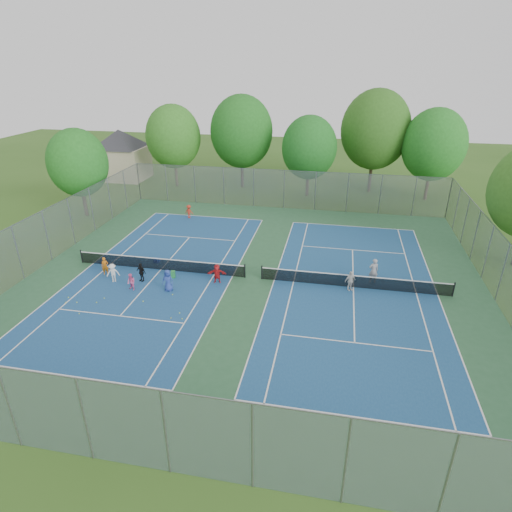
{
  "coord_description": "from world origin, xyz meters",
  "views": [
    {
      "loc": [
        5.37,
        -26.44,
        14.3
      ],
      "look_at": [
        0.0,
        1.0,
        1.3
      ],
      "focal_mm": 30.0,
      "sensor_mm": 36.0,
      "label": 1
    }
  ],
  "objects_px": {
    "ball_crate": "(157,261)",
    "instructor": "(373,271)",
    "net_left": "(160,264)",
    "ball_hopper": "(173,274)",
    "net_right": "(354,282)"
  },
  "relations": [
    {
      "from": "net_left",
      "to": "ball_crate",
      "type": "height_order",
      "value": "net_left"
    },
    {
      "from": "ball_crate",
      "to": "ball_hopper",
      "type": "height_order",
      "value": "ball_hopper"
    },
    {
      "from": "net_right",
      "to": "ball_crate",
      "type": "distance_m",
      "value": 14.85
    },
    {
      "from": "net_left",
      "to": "net_right",
      "type": "bearing_deg",
      "value": 0.0
    },
    {
      "from": "net_right",
      "to": "ball_hopper",
      "type": "bearing_deg",
      "value": -175.4
    },
    {
      "from": "ball_crate",
      "to": "ball_hopper",
      "type": "distance_m",
      "value": 3.05
    },
    {
      "from": "ball_crate",
      "to": "ball_hopper",
      "type": "relative_size",
      "value": 0.68
    },
    {
      "from": "instructor",
      "to": "net_right",
      "type": "bearing_deg",
      "value": 24.26
    },
    {
      "from": "ball_crate",
      "to": "instructor",
      "type": "relative_size",
      "value": 0.2
    },
    {
      "from": "net_right",
      "to": "ball_hopper",
      "type": "relative_size",
      "value": 24.1
    },
    {
      "from": "net_left",
      "to": "ball_crate",
      "type": "relative_size",
      "value": 35.49
    },
    {
      "from": "net_left",
      "to": "ball_hopper",
      "type": "distance_m",
      "value": 1.71
    },
    {
      "from": "net_left",
      "to": "ball_hopper",
      "type": "xyz_separation_m",
      "value": [
        1.37,
        -1.02,
        -0.19
      ]
    },
    {
      "from": "ball_crate",
      "to": "instructor",
      "type": "bearing_deg",
      "value": -0.36
    },
    {
      "from": "ball_hopper",
      "to": "net_left",
      "type": "bearing_deg",
      "value": 143.35
    }
  ]
}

